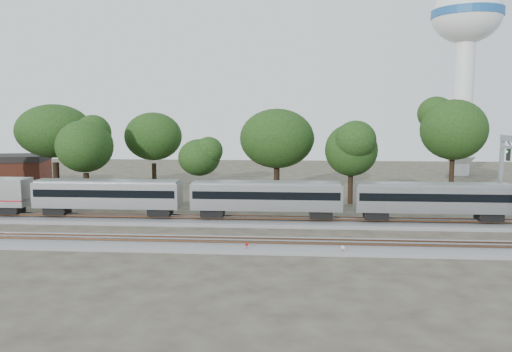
% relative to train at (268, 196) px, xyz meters
% --- Properties ---
extents(ground, '(160.00, 160.00, 0.00)m').
position_rel_train_xyz_m(ground, '(-4.76, -6.00, -3.05)').
color(ground, '#383328').
rests_on(ground, ground).
extents(track_far, '(160.00, 5.00, 0.73)m').
position_rel_train_xyz_m(track_far, '(-4.76, 0.00, -2.85)').
color(track_far, slate).
rests_on(track_far, ground).
extents(track_near, '(160.00, 5.00, 0.73)m').
position_rel_train_xyz_m(track_near, '(-4.76, -10.00, -2.85)').
color(track_near, slate).
rests_on(track_near, ground).
extents(train, '(85.08, 2.93, 4.31)m').
position_rel_train_xyz_m(train, '(0.00, 0.00, 0.00)').
color(train, '#B3B5BB').
rests_on(train, ground).
extents(switch_stand_red, '(0.30, 0.09, 0.93)m').
position_rel_train_xyz_m(switch_stand_red, '(-1.18, -11.97, -2.46)').
color(switch_stand_red, '#512D19').
rests_on(switch_stand_red, ground).
extents(switch_stand_white, '(0.29, 0.08, 0.91)m').
position_rel_train_xyz_m(switch_stand_white, '(6.95, -12.25, -2.47)').
color(switch_stand_white, '#512D19').
rests_on(switch_stand_white, ground).
extents(switch_lever, '(0.56, 0.41, 0.30)m').
position_rel_train_xyz_m(switch_lever, '(3.06, -11.53, -2.90)').
color(switch_lever, '#512D19').
rests_on(switch_lever, ground).
extents(water_tower, '(13.00, 13.00, 35.98)m').
position_rel_train_xyz_m(water_tower, '(35.23, 45.94, 23.60)').
color(water_tower, silver).
rests_on(water_tower, ground).
extents(brick_building, '(12.41, 9.96, 5.28)m').
position_rel_train_xyz_m(brick_building, '(-42.73, 23.53, -0.40)').
color(brick_building, brown).
rests_on(brick_building, ground).
extents(tree_1, '(9.66, 9.66, 13.61)m').
position_rel_train_xyz_m(tree_1, '(-30.37, 13.72, 6.43)').
color(tree_1, black).
rests_on(tree_1, ground).
extents(tree_2, '(7.80, 7.80, 11.00)m').
position_rel_train_xyz_m(tree_2, '(-24.37, 9.74, 4.60)').
color(tree_2, black).
rests_on(tree_2, ground).
extents(tree_3, '(8.73, 8.73, 12.30)m').
position_rel_train_xyz_m(tree_3, '(-17.70, 18.41, 5.51)').
color(tree_3, black).
rests_on(tree_3, ground).
extents(tree_4, '(6.38, 6.38, 8.99)m').
position_rel_train_xyz_m(tree_4, '(-9.36, 10.14, 3.19)').
color(tree_4, black).
rests_on(tree_4, ground).
extents(tree_5, '(8.50, 8.50, 11.99)m').
position_rel_train_xyz_m(tree_5, '(0.42, 18.04, 5.29)').
color(tree_5, black).
rests_on(tree_5, ground).
extents(tree_6, '(7.29, 7.29, 10.27)m').
position_rel_train_xyz_m(tree_6, '(10.38, 12.71, 4.09)').
color(tree_6, black).
rests_on(tree_6, ground).
extents(tree_7, '(9.69, 9.69, 13.66)m').
position_rel_train_xyz_m(tree_7, '(26.53, 22.70, 6.46)').
color(tree_7, black).
rests_on(tree_7, ground).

